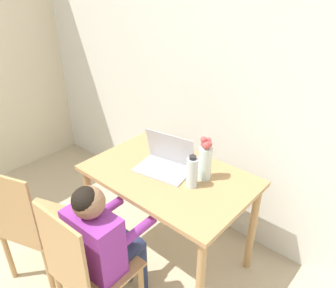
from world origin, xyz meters
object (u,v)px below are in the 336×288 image
object	(u,v)px
chair_spare	(31,224)
laptop	(166,161)
chair_occupied	(87,270)
person_seated	(102,237)
flower_vase	(205,160)
water_bottle	(192,172)

from	to	relation	value
chair_spare	laptop	world-z (taller)	laptop
chair_occupied	person_seated	xyz separation A→B (m)	(-0.00, 0.13, 0.15)
chair_spare	laptop	distance (m)	0.98
flower_vase	chair_spare	bearing A→B (deg)	-133.18
laptop	chair_spare	bearing A→B (deg)	-134.26
water_bottle	person_seated	bearing A→B (deg)	-109.05
chair_occupied	flower_vase	world-z (taller)	flower_vase
laptop	flower_vase	xyz separation A→B (m)	(0.26, 0.07, 0.08)
chair_spare	flower_vase	bearing A→B (deg)	-152.65
chair_occupied	laptop	distance (m)	0.82
chair_occupied	water_bottle	xyz separation A→B (m)	(0.19, 0.69, 0.39)
chair_occupied	laptop	bearing A→B (deg)	-86.67
person_seated	water_bottle	xyz separation A→B (m)	(0.19, 0.56, 0.24)
chair_occupied	water_bottle	bearing A→B (deg)	-107.20
water_bottle	flower_vase	bearing A→B (deg)	85.99
chair_occupied	flower_vase	bearing A→B (deg)	-105.55
laptop	person_seated	bearing A→B (deg)	-94.54
person_seated	water_bottle	size ratio (longest dim) A/B	4.57
chair_spare	water_bottle	bearing A→B (deg)	-156.82
water_bottle	chair_spare	bearing A→B (deg)	-137.35
laptop	water_bottle	world-z (taller)	laptop
chair_spare	water_bottle	xyz separation A→B (m)	(0.77, 0.71, 0.39)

